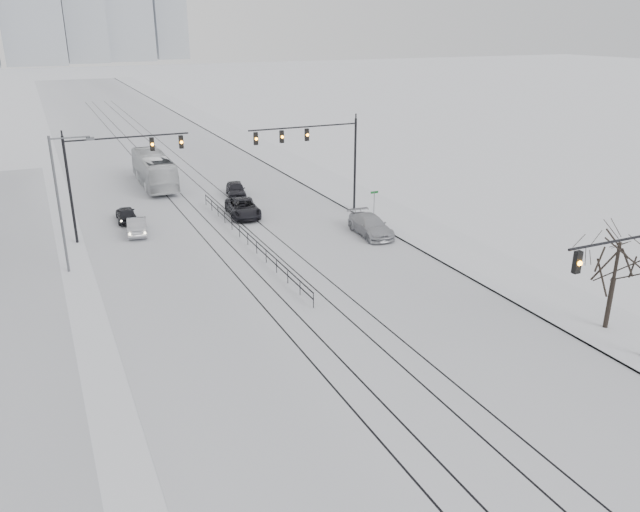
{
  "coord_description": "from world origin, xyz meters",
  "views": [
    {
      "loc": [
        -13.28,
        -11.97,
        15.51
      ],
      "look_at": [
        0.38,
        17.93,
        3.2
      ],
      "focal_mm": 35.0,
      "sensor_mm": 36.0,
      "label": 1
    }
  ],
  "objects_px": {
    "bare_tree": "(618,252)",
    "sedan_sb_inner": "(126,214)",
    "traffic_mast_near": "(635,278)",
    "sedan_nb_far": "(236,189)",
    "box_truck": "(154,170)",
    "sedan_sb_outer": "(137,226)",
    "sedan_nb_front": "(243,208)",
    "sedan_nb_right": "(370,226)"
  },
  "relations": [
    {
      "from": "box_truck",
      "to": "sedan_nb_far",
      "type": "bearing_deg",
      "value": 130.14
    },
    {
      "from": "sedan_sb_inner",
      "to": "sedan_nb_front",
      "type": "bearing_deg",
      "value": 167.19
    },
    {
      "from": "sedan_sb_inner",
      "to": "sedan_nb_right",
      "type": "height_order",
      "value": "sedan_nb_right"
    },
    {
      "from": "sedan_nb_right",
      "to": "sedan_nb_far",
      "type": "xyz_separation_m",
      "value": [
        -6.08,
        15.36,
        -0.05
      ]
    },
    {
      "from": "sedan_nb_right",
      "to": "box_truck",
      "type": "relative_size",
      "value": 0.45
    },
    {
      "from": "traffic_mast_near",
      "to": "sedan_sb_inner",
      "type": "bearing_deg",
      "value": 118.08
    },
    {
      "from": "traffic_mast_near",
      "to": "box_truck",
      "type": "height_order",
      "value": "traffic_mast_near"
    },
    {
      "from": "traffic_mast_near",
      "to": "sedan_sb_outer",
      "type": "distance_m",
      "value": 35.23
    },
    {
      "from": "sedan_nb_right",
      "to": "sedan_nb_front",
      "type": "bearing_deg",
      "value": 133.33
    },
    {
      "from": "sedan_sb_outer",
      "to": "sedan_sb_inner",
      "type": "bearing_deg",
      "value": -77.44
    },
    {
      "from": "sedan_sb_inner",
      "to": "box_truck",
      "type": "xyz_separation_m",
      "value": [
        4.5,
        11.31,
        0.98
      ]
    },
    {
      "from": "bare_tree",
      "to": "sedan_nb_front",
      "type": "bearing_deg",
      "value": 111.6
    },
    {
      "from": "traffic_mast_near",
      "to": "sedan_nb_far",
      "type": "xyz_separation_m",
      "value": [
        -7.42,
        37.69,
        -3.85
      ]
    },
    {
      "from": "traffic_mast_near",
      "to": "sedan_nb_front",
      "type": "height_order",
      "value": "traffic_mast_near"
    },
    {
      "from": "sedan_sb_inner",
      "to": "sedan_nb_front",
      "type": "xyz_separation_m",
      "value": [
        9.31,
        -2.62,
        0.09
      ]
    },
    {
      "from": "sedan_sb_outer",
      "to": "sedan_nb_far",
      "type": "xyz_separation_m",
      "value": [
        10.39,
        7.54,
        0.03
      ]
    },
    {
      "from": "bare_tree",
      "to": "sedan_sb_inner",
      "type": "distance_m",
      "value": 37.29
    },
    {
      "from": "bare_tree",
      "to": "box_truck",
      "type": "distance_m",
      "value": 45.25
    },
    {
      "from": "traffic_mast_near",
      "to": "sedan_sb_inner",
      "type": "xyz_separation_m",
      "value": [
        -18.1,
        33.91,
        -3.92
      ]
    },
    {
      "from": "sedan_nb_far",
      "to": "box_truck",
      "type": "height_order",
      "value": "box_truck"
    },
    {
      "from": "sedan_sb_outer",
      "to": "sedan_nb_front",
      "type": "height_order",
      "value": "sedan_nb_front"
    },
    {
      "from": "sedan_sb_inner",
      "to": "sedan_nb_front",
      "type": "height_order",
      "value": "sedan_nb_front"
    },
    {
      "from": "sedan_sb_outer",
      "to": "bare_tree",
      "type": "bearing_deg",
      "value": 134.93
    },
    {
      "from": "sedan_nb_front",
      "to": "sedan_nb_right",
      "type": "xyz_separation_m",
      "value": [
        7.45,
        -8.97,
        0.03
      ]
    },
    {
      "from": "sedan_nb_front",
      "to": "sedan_nb_right",
      "type": "relative_size",
      "value": 1.0
    },
    {
      "from": "sedan_sb_inner",
      "to": "sedan_nb_right",
      "type": "relative_size",
      "value": 0.72
    },
    {
      "from": "bare_tree",
      "to": "sedan_nb_front",
      "type": "relative_size",
      "value": 1.16
    },
    {
      "from": "sedan_nb_front",
      "to": "sedan_sb_inner",
      "type": "bearing_deg",
      "value": 171.22
    },
    {
      "from": "traffic_mast_near",
      "to": "sedan_nb_front",
      "type": "relative_size",
      "value": 1.33
    },
    {
      "from": "traffic_mast_near",
      "to": "sedan_nb_far",
      "type": "distance_m",
      "value": 38.61
    },
    {
      "from": "sedan_sb_inner",
      "to": "sedan_nb_right",
      "type": "distance_m",
      "value": 20.37
    },
    {
      "from": "sedan_sb_outer",
      "to": "sedan_nb_right",
      "type": "height_order",
      "value": "sedan_nb_right"
    },
    {
      "from": "sedan_sb_inner",
      "to": "sedan_sb_outer",
      "type": "distance_m",
      "value": 3.78
    },
    {
      "from": "sedan_nb_front",
      "to": "sedan_nb_far",
      "type": "bearing_deg",
      "value": 84.9
    },
    {
      "from": "sedan_sb_inner",
      "to": "sedan_sb_outer",
      "type": "xyz_separation_m",
      "value": [
        0.28,
        -3.77,
        0.04
      ]
    },
    {
      "from": "traffic_mast_near",
      "to": "sedan_sb_outer",
      "type": "bearing_deg",
      "value": 120.58
    },
    {
      "from": "bare_tree",
      "to": "sedan_nb_far",
      "type": "xyz_separation_m",
      "value": [
        -9.84,
        34.69,
        -3.78
      ]
    },
    {
      "from": "traffic_mast_near",
      "to": "sedan_nb_far",
      "type": "height_order",
      "value": "traffic_mast_near"
    },
    {
      "from": "sedan_sb_outer",
      "to": "sedan_nb_front",
      "type": "relative_size",
      "value": 0.79
    },
    {
      "from": "sedan_sb_outer",
      "to": "box_truck",
      "type": "distance_m",
      "value": 15.68
    },
    {
      "from": "sedan_sb_inner",
      "to": "bare_tree",
      "type": "bearing_deg",
      "value": 126.48
    },
    {
      "from": "box_truck",
      "to": "sedan_nb_front",
      "type": "bearing_deg",
      "value": 109.86
    }
  ]
}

